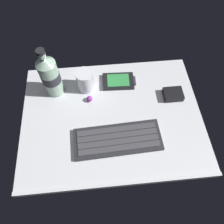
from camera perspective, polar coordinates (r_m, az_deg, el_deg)
ground_plane at (r=75.11cm, az=0.02°, el=-1.62°), size 64.00×48.00×2.80cm
keyboard at (r=69.82cm, az=1.61°, el=-7.51°), size 29.42×12.15×1.70cm
handheld_device at (r=81.79cm, az=1.82°, el=8.44°), size 13.05×8.15×1.50cm
juice_cup at (r=78.39cm, az=-7.32°, el=8.38°), size 6.40×6.40×8.50cm
water_bottle at (r=75.98cm, az=-16.65°, el=9.59°), size 6.73×6.73×20.80cm
charger_block at (r=80.91cm, az=16.40°, el=4.67°), size 7.01×5.62×2.40cm
trackball_mouse at (r=77.15cm, az=-6.20°, el=3.64°), size 2.20×2.20×2.20cm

